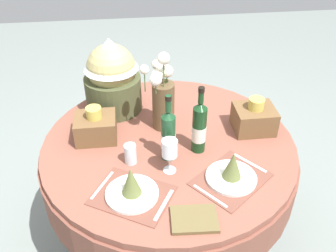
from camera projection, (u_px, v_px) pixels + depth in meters
name	position (u px, v px, depth m)	size (l,w,h in m)	color
ground	(169.00, 232.00, 2.44)	(8.00, 8.00, 0.00)	gray
dining_table	(169.00, 163.00, 2.08)	(1.37, 1.37, 0.75)	brown
place_setting_left	(132.00, 188.00, 1.65)	(0.42, 0.39, 0.16)	brown
place_setting_right	(232.00, 172.00, 1.74)	(0.43, 0.42, 0.16)	brown
flower_vase	(162.00, 96.00, 2.00)	(0.18, 0.22, 0.46)	brown
wine_bottle_left	(168.00, 135.00, 1.82)	(0.07, 0.07, 0.36)	#194223
wine_bottle_centre	(199.00, 127.00, 1.86)	(0.07, 0.07, 0.37)	#143819
wine_glass_left	(170.00, 149.00, 1.74)	(0.08, 0.08, 0.18)	silver
tumbler_mid	(130.00, 154.00, 1.83)	(0.06, 0.06, 0.11)	silver
book_on_table	(194.00, 219.00, 1.56)	(0.20, 0.15, 0.02)	brown
gift_tub_back_left	(112.00, 73.00, 2.13)	(0.33, 0.33, 0.45)	#474C2D
woven_basket_side_left	(96.00, 127.00, 1.98)	(0.21, 0.18, 0.19)	brown
woven_basket_side_right	(254.00, 118.00, 2.05)	(0.22, 0.19, 0.20)	brown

